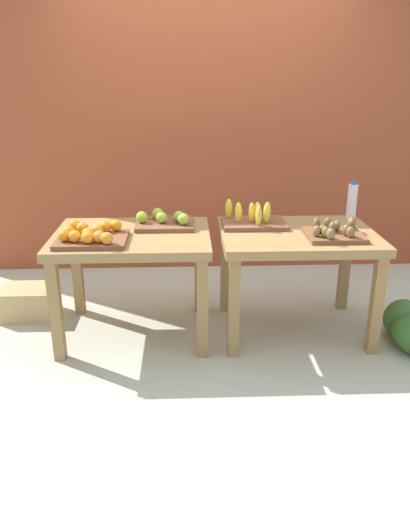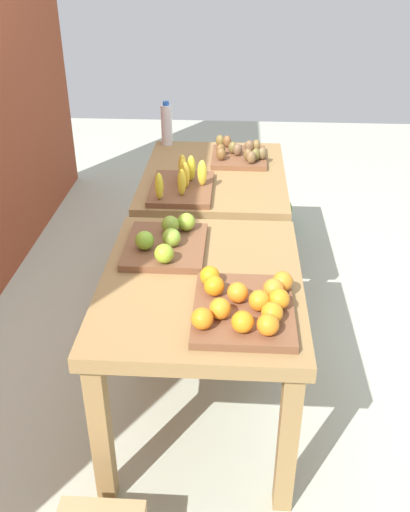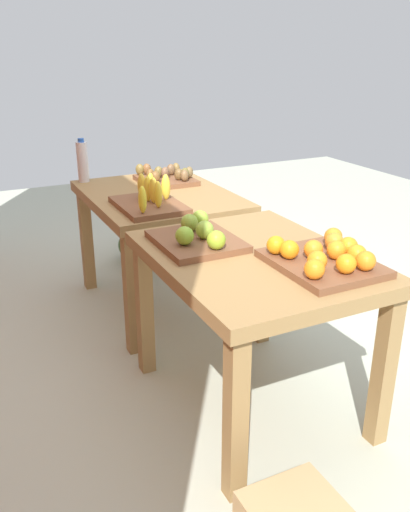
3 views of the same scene
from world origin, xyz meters
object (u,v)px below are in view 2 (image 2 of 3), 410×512
object	(u,v)px
display_table_left	(202,300)
kiwi_bin	(239,154)
orange_bin	(245,305)
water_bottle	(167,124)
display_table_right	(214,190)
apple_bin	(166,242)
banana_crate	(182,184)
watermelon_pile	(255,207)

from	to	relation	value
display_table_left	kiwi_bin	world-z (taller)	kiwi_bin
orange_bin	water_bottle	bearing A→B (deg)	15.23
display_table_right	apple_bin	bearing A→B (deg)	169.63
orange_bin	apple_bin	world-z (taller)	apple_bin
water_bottle	apple_bin	bearing A→B (deg)	-173.37
orange_bin	banana_crate	size ratio (longest dim) A/B	1.00
kiwi_bin	display_table_left	bearing A→B (deg)	174.02
display_table_right	water_bottle	xyz separation A→B (m)	(0.46, 0.32, 0.24)
orange_bin	watermelon_pile	size ratio (longest dim) A/B	0.64
display_table_left	orange_bin	world-z (taller)	orange_bin
water_bottle	banana_crate	bearing A→B (deg)	-167.22
display_table_left	kiwi_bin	size ratio (longest dim) A/B	2.86
kiwi_bin	watermelon_pile	xyz separation A→B (m)	(0.63, -0.13, -0.64)
orange_bin	kiwi_bin	size ratio (longest dim) A/B	1.21
display_table_left	water_bottle	xyz separation A→B (m)	(1.58, 0.32, 0.24)
water_bottle	watermelon_pile	xyz separation A→B (m)	(0.38, -0.59, -0.73)
display_table_right	orange_bin	xyz separation A→B (m)	(-1.36, -0.17, 0.15)
display_table_right	orange_bin	world-z (taller)	orange_bin
display_table_right	banana_crate	distance (m)	0.36
display_table_right	kiwi_bin	size ratio (longest dim) A/B	2.86
water_bottle	kiwi_bin	bearing A→B (deg)	-118.96
display_table_left	banana_crate	distance (m)	0.86
banana_crate	water_bottle	xyz separation A→B (m)	(0.74, 0.17, 0.09)
display_table_right	water_bottle	distance (m)	0.61
display_table_left	orange_bin	xyz separation A→B (m)	(-0.24, -0.17, 0.15)
display_table_right	water_bottle	bearing A→B (deg)	35.18
kiwi_bin	watermelon_pile	distance (m)	0.91
display_table_left	watermelon_pile	world-z (taller)	display_table_left
banana_crate	water_bottle	size ratio (longest dim) A/B	1.61
orange_bin	apple_bin	bearing A→B (deg)	36.42
banana_crate	water_bottle	distance (m)	0.77
apple_bin	watermelon_pile	world-z (taller)	apple_bin
kiwi_bin	water_bottle	size ratio (longest dim) A/B	1.33
display_table_left	display_table_right	bearing A→B (deg)	0.00
orange_bin	kiwi_bin	xyz separation A→B (m)	(1.56, 0.03, -0.01)
orange_bin	banana_crate	world-z (taller)	banana_crate
apple_bin	water_bottle	size ratio (longest dim) A/B	1.51
orange_bin	watermelon_pile	bearing A→B (deg)	-2.52
display_table_left	apple_bin	xyz separation A→B (m)	(0.22, 0.17, 0.14)
apple_bin	display_table_left	bearing A→B (deg)	-142.66
kiwi_bin	watermelon_pile	world-z (taller)	kiwi_bin
display_table_right	banana_crate	xyz separation A→B (m)	(-0.28, 0.15, 0.15)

